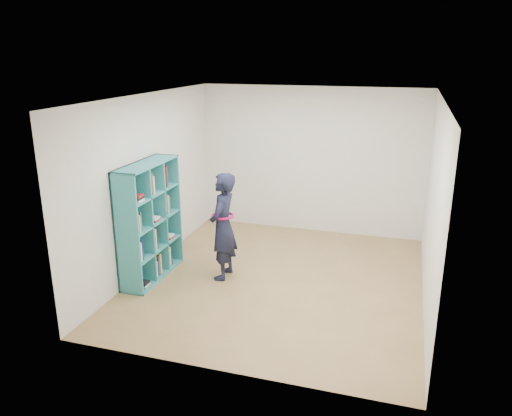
% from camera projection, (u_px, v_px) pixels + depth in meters
% --- Properties ---
extents(floor, '(4.50, 4.50, 0.00)m').
position_uv_depth(floor, '(278.00, 280.00, 7.22)').
color(floor, olive).
rests_on(floor, ground).
extents(ceiling, '(4.50, 4.50, 0.00)m').
position_uv_depth(ceiling, '(281.00, 97.00, 6.43)').
color(ceiling, white).
rests_on(ceiling, wall_back).
extents(wall_left, '(0.02, 4.50, 2.60)m').
position_uv_depth(wall_left, '(149.00, 183.00, 7.39)').
color(wall_left, silver).
rests_on(wall_left, floor).
extents(wall_right, '(0.02, 4.50, 2.60)m').
position_uv_depth(wall_right, '(433.00, 207.00, 6.27)').
color(wall_right, silver).
rests_on(wall_right, floor).
extents(wall_back, '(4.00, 0.02, 2.60)m').
position_uv_depth(wall_back, '(311.00, 161.00, 8.88)').
color(wall_back, silver).
rests_on(wall_back, floor).
extents(wall_front, '(4.00, 0.02, 2.60)m').
position_uv_depth(wall_front, '(221.00, 256.00, 4.78)').
color(wall_front, silver).
rests_on(wall_front, floor).
extents(bookshelf, '(0.37, 1.27, 1.70)m').
position_uv_depth(bookshelf, '(148.00, 223.00, 7.13)').
color(bookshelf, teal).
rests_on(bookshelf, floor).
extents(person, '(0.39, 0.58, 1.56)m').
position_uv_depth(person, '(223.00, 226.00, 7.10)').
color(person, black).
rests_on(person, floor).
extents(smartphone, '(0.02, 0.11, 0.14)m').
position_uv_depth(smartphone, '(214.00, 217.00, 7.18)').
color(smartphone, silver).
rests_on(smartphone, person).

